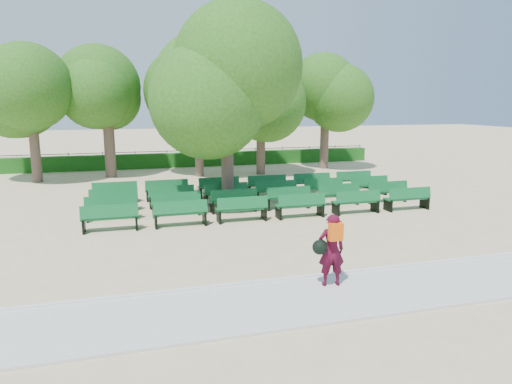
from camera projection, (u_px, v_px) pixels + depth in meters
The scene contains 9 objects.
ground at pixel (231, 218), 16.57m from camera, with size 120.00×120.00×0.00m, color #CAB085.
paving at pixel (310, 300), 9.58m from camera, with size 30.00×2.20×0.06m, color beige.
curb at pixel (291, 279), 10.66m from camera, with size 30.00×0.12×0.10m, color silver.
hedge at pixel (183, 160), 29.69m from camera, with size 26.00×0.70×0.90m, color #195717.
fence at pixel (183, 166), 30.16m from camera, with size 26.00×0.10×1.02m, color black, non-canonical shape.
tree_line at pixel (192, 176), 26.00m from camera, with size 21.80×6.80×7.04m, color #2E641B, non-canonical shape.
bench_array at pixel (255, 204), 18.42m from camera, with size 1.83×0.71×1.13m.
tree_among at pixel (226, 88), 17.37m from camera, with size 5.11×5.11×6.96m.
person at pixel (331, 249), 10.11m from camera, with size 0.79×0.50×1.64m.
Camera 1 is at (-3.54, -15.71, 4.10)m, focal length 32.00 mm.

